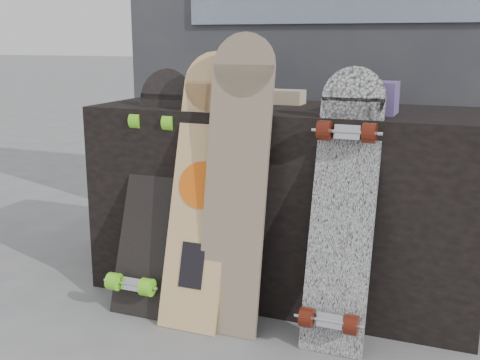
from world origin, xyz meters
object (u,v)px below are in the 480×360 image
at_px(longboard_geisha, 202,182).
at_px(skateboard_dark, 151,186).
at_px(vendor_table, 287,201).
at_px(longboard_cascadia, 343,206).
at_px(longboard_celtic, 236,175).

bearing_deg(longboard_geisha, skateboard_dark, 171.36).
height_order(vendor_table, skateboard_dark, skateboard_dark).
bearing_deg(longboard_cascadia, longboard_geisha, 178.99).
height_order(longboard_celtic, longboard_cascadia, longboard_celtic).
distance_m(longboard_cascadia, skateboard_dark, 0.80).
relative_size(longboard_celtic, longboard_cascadia, 1.12).
bearing_deg(longboard_cascadia, vendor_table, 130.96).
height_order(longboard_geisha, longboard_cascadia, longboard_geisha).
xyz_separation_m(longboard_geisha, longboard_celtic, (0.15, -0.02, 0.04)).
bearing_deg(skateboard_dark, longboard_celtic, -8.59).
xyz_separation_m(vendor_table, skateboard_dark, (-0.48, -0.32, 0.09)).
distance_m(longboard_geisha, skateboard_dark, 0.26).
bearing_deg(longboard_cascadia, skateboard_dark, 176.58).
relative_size(vendor_table, skateboard_dark, 1.67).
xyz_separation_m(longboard_celtic, longboard_cascadia, (0.39, 0.01, -0.08)).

